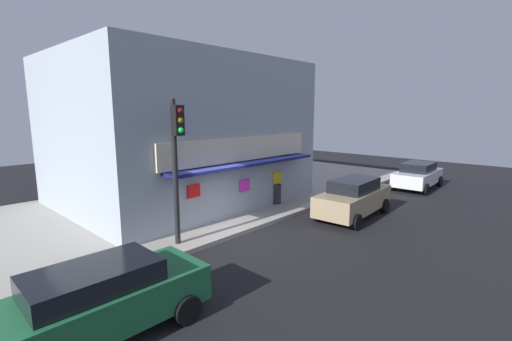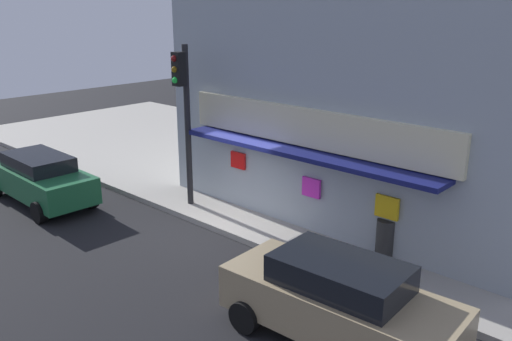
# 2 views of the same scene
# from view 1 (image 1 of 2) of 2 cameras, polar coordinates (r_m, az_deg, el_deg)

# --- Properties ---
(ground_plane) EXTENTS (52.88, 52.88, 0.00)m
(ground_plane) POSITION_cam_1_polar(r_m,az_deg,el_deg) (12.91, -3.30, -11.00)
(ground_plane) COLOR black
(sidewalk) EXTENTS (35.26, 10.77, 0.17)m
(sidewalk) POSITION_cam_1_polar(r_m,az_deg,el_deg) (17.00, -16.05, -5.95)
(sidewalk) COLOR #A39E93
(sidewalk) RESTS_ON ground_plane
(corner_building) EXTENTS (10.83, 9.53, 6.82)m
(corner_building) POSITION_cam_1_polar(r_m,az_deg,el_deg) (17.89, -12.27, 6.32)
(corner_building) COLOR #9EA8B2
(corner_building) RESTS_ON sidewalk
(traffic_light) EXTENTS (0.32, 0.58, 4.79)m
(traffic_light) POSITION_cam_1_polar(r_m,az_deg,el_deg) (11.41, -12.95, 2.84)
(traffic_light) COLOR black
(traffic_light) RESTS_ON sidewalk
(fire_hydrant) EXTENTS (0.51, 0.27, 0.83)m
(fire_hydrant) POSITION_cam_1_polar(r_m,az_deg,el_deg) (19.24, 12.04, -2.49)
(fire_hydrant) COLOR #B2B2B7
(fire_hydrant) RESTS_ON sidewalk
(trash_can) EXTENTS (0.45, 0.45, 0.93)m
(trash_can) POSITION_cam_1_polar(r_m,az_deg,el_deg) (16.75, 3.37, -3.87)
(trash_can) COLOR #2D2D2D
(trash_can) RESTS_ON sidewalk
(pedestrian) EXTENTS (0.55, 0.38, 1.76)m
(pedestrian) POSITION_cam_1_polar(r_m,az_deg,el_deg) (14.00, -9.90, -4.64)
(pedestrian) COLOR navy
(pedestrian) RESTS_ON sidewalk
(potted_plant_by_doorway) EXTENTS (0.57, 0.57, 0.94)m
(potted_plant_by_doorway) POSITION_cam_1_polar(r_m,az_deg,el_deg) (13.44, -16.90, -7.58)
(potted_plant_by_doorway) COLOR gray
(potted_plant_by_doorway) RESTS_ON sidewalk
(potted_plant_by_window) EXTENTS (0.65, 0.65, 0.98)m
(potted_plant_by_window) POSITION_cam_1_polar(r_m,az_deg,el_deg) (16.59, -3.51, -3.74)
(potted_plant_by_window) COLOR gray
(potted_plant_by_window) RESTS_ON sidewalk
(parked_car_white) EXTENTS (4.34, 2.11, 1.56)m
(parked_car_white) POSITION_cam_1_polar(r_m,az_deg,el_deg) (22.79, 25.06, -0.69)
(parked_car_white) COLOR silver
(parked_car_white) RESTS_ON ground_plane
(parked_car_green) EXTENTS (4.54, 1.96, 1.56)m
(parked_car_green) POSITION_cam_1_polar(r_m,az_deg,el_deg) (8.01, -24.87, -19.07)
(parked_car_green) COLOR #1E6038
(parked_car_green) RESTS_ON ground_plane
(parked_car_tan) EXTENTS (4.50, 2.10, 1.68)m
(parked_car_tan) POSITION_cam_1_polar(r_m,az_deg,el_deg) (15.68, 15.75, -4.29)
(parked_car_tan) COLOR #9E8966
(parked_car_tan) RESTS_ON ground_plane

